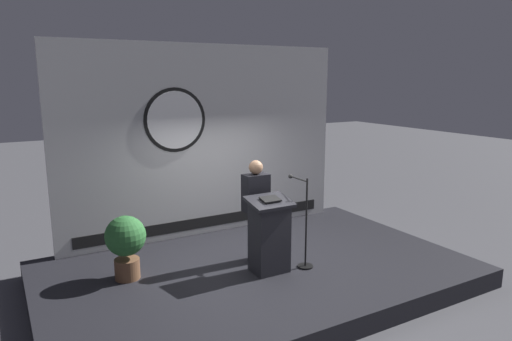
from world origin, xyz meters
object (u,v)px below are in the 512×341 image
Objects in this scene: speaker_person at (256,210)px; potted_plant at (126,241)px; microphone_stand at (303,235)px; podium at (269,235)px.

potted_plant is at bearing 170.71° from speaker_person.
podium is at bearing 171.28° from microphone_stand.
microphone_stand reaches higher than podium.
speaker_person is at bearing 132.51° from microphone_stand.
speaker_person reaches higher than potted_plant.
podium is 2.08m from potted_plant.
microphone_stand is at bearing -19.66° from potted_plant.
potted_plant is (-1.97, 0.32, -0.26)m from speaker_person.
podium is 0.55m from speaker_person.
speaker_person reaches higher than microphone_stand.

